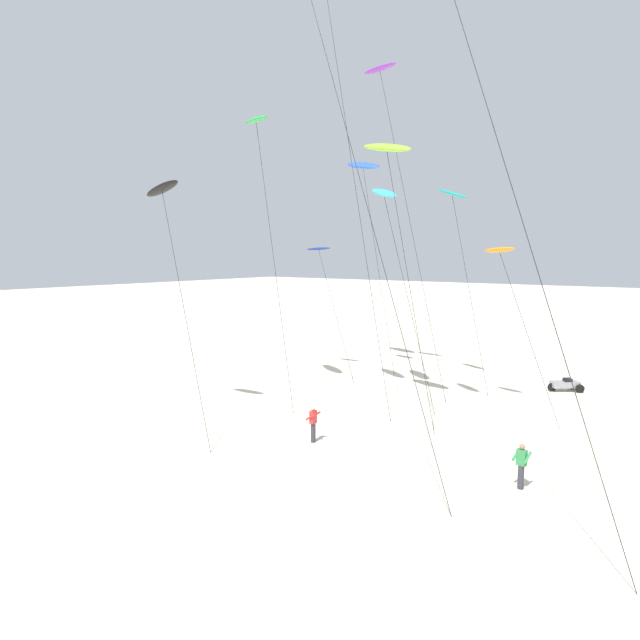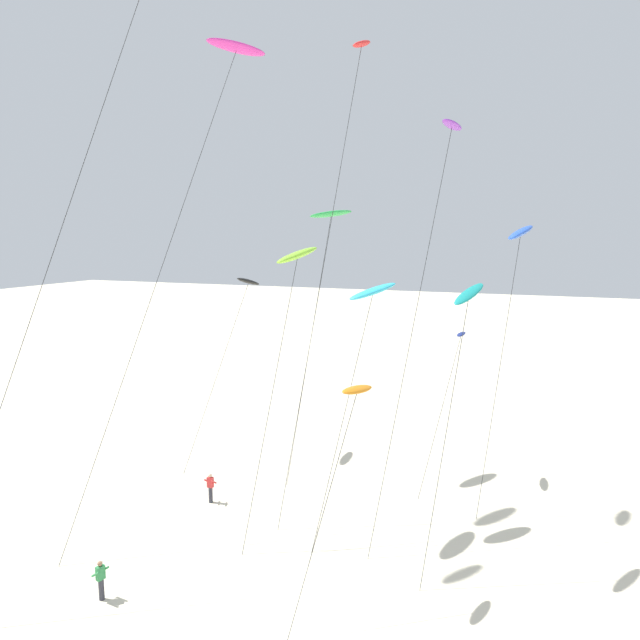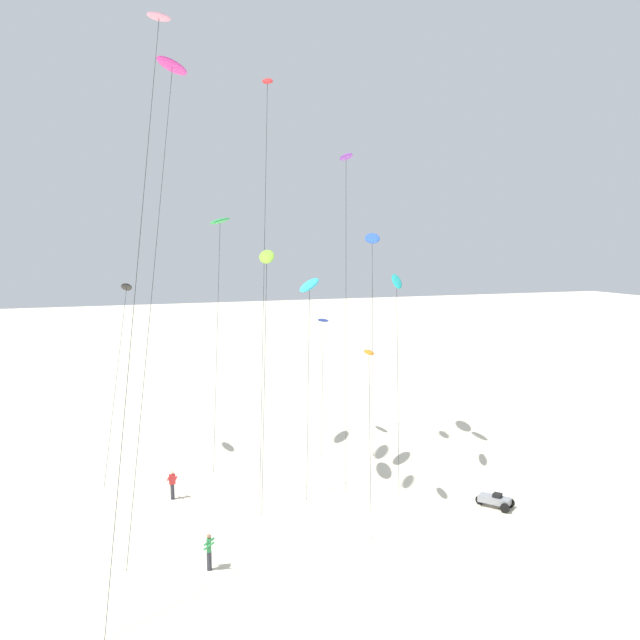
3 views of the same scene
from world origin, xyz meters
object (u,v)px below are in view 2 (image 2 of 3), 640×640
Objects in this scene: kite_pink at (136,7)px; kite_lime at (297,256)px; kite_orange at (356,392)px; kite_cyan at (373,292)px; kite_black at (248,283)px; kite_teal at (469,297)px; kite_magenta at (235,51)px; kite_red at (360,54)px; kite_green at (331,215)px; kite_navy at (460,337)px; kite_flyer_middle at (210,487)px; kite_purple at (451,131)px; kite_flyer_nearest at (101,579)px; kite_blue at (520,234)px.

kite_lime is at bearing 28.62° from kite_pink.
kite_orange is at bearing -45.29° from kite_lime.
kite_cyan is 1.40× the size of kite_orange.
kite_cyan reaches higher than kite_black.
kite_pink reaches higher than kite_teal.
kite_red reaches higher than kite_magenta.
kite_green is 15.15m from kite_orange.
kite_flyer_middle is at bearing -145.19° from kite_navy.
kite_green is 1.82× the size of kite_navy.
kite_pink is 2.01× the size of kite_teal.
kite_flyer_middle is at bearing -147.55° from kite_red.
kite_navy is (-1.40, 9.18, -3.34)m from kite_teal.
kite_teal reaches higher than kite_flyer_middle.
kite_purple is 25.31m from kite_flyer_nearest.
kite_pink reaches higher than kite_red.
kite_teal is at bearing -3.11° from kite_flyer_middle.
kite_green reaches higher than kite_black.
kite_pink is at bearing -98.67° from kite_flyer_middle.
kite_teal is 14.58m from kite_red.
kite_flyer_nearest is (1.02, -5.14, -23.50)m from kite_pink.
kite_purple is 2.24× the size of kite_navy.
kite_teal is (4.84, -2.13, 0.16)m from kite_cyan.
kite_cyan is 1.38× the size of kite_navy.
kite_black is (-1.06, 11.72, -12.89)m from kite_pink.
kite_magenta is at bearing 69.26° from kite_flyer_middle.
kite_pink is 14.86m from kite_green.
kite_red is at bearing -164.22° from kite_blue.
kite_navy is at bearing 2.35° from kite_black.
kite_cyan is at bearing 9.10° from kite_flyer_middle.
kite_cyan is at bearing 100.53° from kite_orange.
kite_pink is 11.24m from kite_red.
kite_teal is 7.58× the size of kite_flyer_nearest.
kite_magenta reaches higher than kite_purple.
kite_black is 1.36× the size of kite_orange.
kite_green is 10.58m from kite_navy.
kite_lime reaches higher than kite_cyan.
kite_green is at bearing 97.95° from kite_lime.
kite_purple is 12.04× the size of kite_flyer_middle.
kite_black is at bearing 176.30° from kite_blue.
kite_blue is at bearing 33.84° from kite_pink.
kite_flyer_nearest is (-5.07, -8.46, -12.74)m from kite_lime.
kite_lime is at bearing -5.43° from kite_flyer_middle.
kite_purple is at bearing 47.45° from kite_flyer_nearest.
kite_flyer_nearest is (-14.84, -15.77, -13.81)m from kite_blue.
kite_flyer_nearest is (-9.45, -4.04, -7.65)m from kite_orange.
kite_pink is at bearing -114.43° from kite_green.
kite_lime is (1.08, -7.71, -2.16)m from kite_green.
kite_black reaches higher than kite_orange.
kite_magenta is 0.99× the size of kite_red.
kite_cyan is 0.62× the size of kite_purple.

